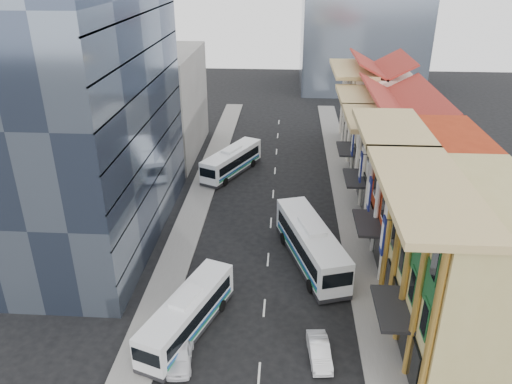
# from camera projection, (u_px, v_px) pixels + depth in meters

# --- Properties ---
(sidewalk_right) EXTENTS (3.00, 90.00, 0.15)m
(sidewalk_right) POSITION_uv_depth(u_px,v_px,m) (353.00, 225.00, 51.82)
(sidewalk_right) COLOR slate
(sidewalk_right) RESTS_ON ground
(sidewalk_left) EXTENTS (3.00, 90.00, 0.15)m
(sidewalk_left) POSITION_uv_depth(u_px,v_px,m) (191.00, 220.00, 52.82)
(sidewalk_left) COLOR slate
(sidewalk_left) RESTS_ON ground
(shophouse_tan) EXTENTS (8.00, 14.00, 12.00)m
(shophouse_tan) POSITION_uv_depth(u_px,v_px,m) (470.00, 274.00, 33.64)
(shophouse_tan) COLOR tan
(shophouse_tan) RESTS_ON ground
(shophouse_red) EXTENTS (8.00, 10.00, 12.00)m
(shophouse_red) POSITION_uv_depth(u_px,v_px,m) (426.00, 196.00, 44.45)
(shophouse_red) COLOR #9D2D11
(shophouse_red) RESTS_ON ground
(shophouse_cream_near) EXTENTS (8.00, 9.00, 10.00)m
(shophouse_cream_near) POSITION_uv_depth(u_px,v_px,m) (403.00, 166.00, 53.44)
(shophouse_cream_near) COLOR white
(shophouse_cream_near) RESTS_ON ground
(shophouse_cream_mid) EXTENTS (8.00, 9.00, 10.00)m
(shophouse_cream_mid) POSITION_uv_depth(u_px,v_px,m) (389.00, 138.00, 61.54)
(shophouse_cream_mid) COLOR white
(shophouse_cream_mid) RESTS_ON ground
(shophouse_cream_far) EXTENTS (8.00, 12.00, 11.00)m
(shophouse_cream_far) POSITION_uv_depth(u_px,v_px,m) (376.00, 110.00, 70.79)
(shophouse_cream_far) COLOR white
(shophouse_cream_far) RESTS_ON ground
(office_tower) EXTENTS (12.00, 26.00, 30.00)m
(office_tower) POSITION_uv_depth(u_px,v_px,m) (80.00, 85.00, 44.20)
(office_tower) COLOR #3B465D
(office_tower) RESTS_ON ground
(office_block_far) EXTENTS (10.00, 18.00, 14.00)m
(office_block_far) POSITION_uv_depth(u_px,v_px,m) (161.00, 104.00, 68.30)
(office_block_far) COLOR gray
(office_block_far) RESTS_ON ground
(bus_left_near) EXTENTS (5.87, 10.72, 3.37)m
(bus_left_near) POSITION_uv_depth(u_px,v_px,m) (187.00, 313.00, 36.55)
(bus_left_near) COLOR silver
(bus_left_near) RESTS_ON ground
(bus_left_far) EXTENTS (7.03, 10.99, 3.51)m
(bus_left_far) POSITION_uv_depth(u_px,v_px,m) (232.00, 161.00, 63.42)
(bus_left_far) COLOR white
(bus_left_far) RESTS_ON ground
(bus_right) EXTENTS (6.58, 12.90, 4.04)m
(bus_right) POSITION_uv_depth(u_px,v_px,m) (311.00, 244.00, 44.71)
(bus_right) COLOR white
(bus_right) RESTS_ON ground
(sedan_left) EXTENTS (2.18, 4.41, 1.44)m
(sedan_left) POSITION_uv_depth(u_px,v_px,m) (180.00, 353.00, 34.22)
(sedan_left) COLOR white
(sedan_left) RESTS_ON ground
(sedan_right) EXTENTS (1.77, 4.04, 1.29)m
(sedan_right) POSITION_uv_depth(u_px,v_px,m) (319.00, 351.00, 34.49)
(sedan_right) COLOR silver
(sedan_right) RESTS_ON ground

